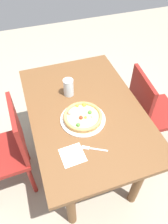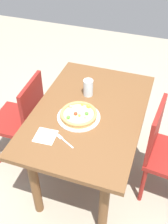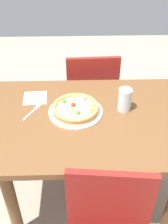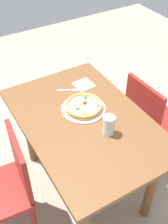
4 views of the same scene
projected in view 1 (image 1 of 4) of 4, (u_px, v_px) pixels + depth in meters
name	position (u px, v px, depth m)	size (l,w,h in m)	color
ground_plane	(85.00, 161.00, 2.13)	(6.00, 6.00, 0.00)	#9E937F
dining_table	(85.00, 120.00, 1.67)	(1.22, 0.80, 0.75)	brown
chair_near	(149.00, 111.00, 1.93)	(0.44, 0.44, 0.87)	maroon
chair_far	(8.00, 149.00, 1.66)	(0.42, 0.42, 0.87)	maroon
plate	(83.00, 119.00, 1.50)	(0.31, 0.31, 0.01)	white
pizza	(83.00, 117.00, 1.48)	(0.27, 0.27, 0.05)	tan
fork	(92.00, 149.00, 1.34)	(0.09, 0.15, 0.00)	silver
drinking_glass	(69.00, 87.00, 1.63)	(0.08, 0.08, 0.14)	silver
napkin	(72.00, 155.00, 1.31)	(0.14, 0.14, 0.00)	white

